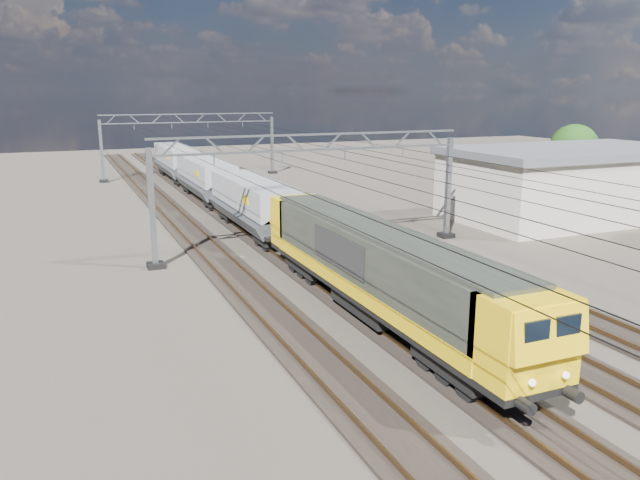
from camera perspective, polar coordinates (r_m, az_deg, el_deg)
name	(u,v)px	position (r m, az deg, el deg)	size (l,w,h in m)	color
ground	(342,268)	(34.49, 2.04, -2.56)	(160.00, 160.00, 0.00)	#28241E
track_outer_west	(237,279)	(32.48, -7.62, -3.56)	(2.60, 140.00, 0.30)	black
track_loco	(309,271)	(33.70, -1.04, -2.81)	(2.60, 140.00, 0.30)	black
track_inner_east	(374,263)	(35.33, 4.99, -2.09)	(2.60, 140.00, 0.30)	black
track_outer_east	(435,256)	(37.32, 10.43, -1.42)	(2.60, 140.00, 0.30)	black
catenary_gantry_mid	(314,188)	(37.23, -0.51, 4.80)	(19.90, 0.90, 7.11)	gray
catenary_gantry_far	(191,143)	(71.64, -11.72, 8.70)	(19.90, 0.90, 7.11)	gray
overhead_wires	(291,151)	(40.71, -2.69, 8.15)	(12.03, 140.00, 0.53)	black
locomotive	(376,266)	(26.39, 5.18, -2.40)	(2.76, 21.10, 3.62)	black
hopper_wagon_lead	(253,202)	(42.44, -6.13, 3.51)	(3.38, 13.00, 3.25)	black
hopper_wagon_mid	(206,176)	(56.04, -10.40, 5.78)	(3.38, 13.00, 3.25)	black
hopper_wagon_third	(176,160)	(69.87, -13.01, 7.14)	(3.38, 13.00, 3.25)	black
industrial_shed	(571,182)	(51.42, 21.94, 4.91)	(18.60, 10.60, 5.40)	beige
tree_far	(578,150)	(62.58, 22.52, 7.58)	(4.97, 4.57, 6.59)	#3E2E1C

